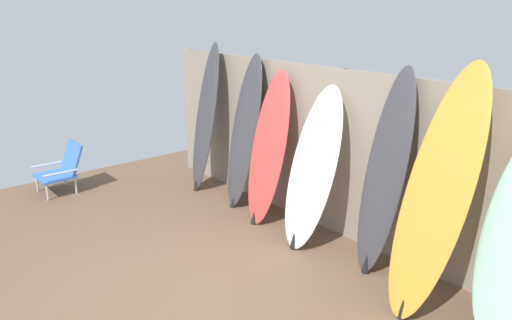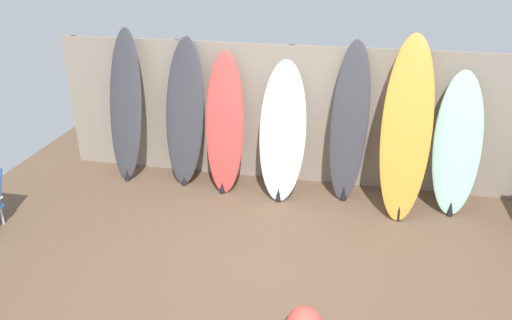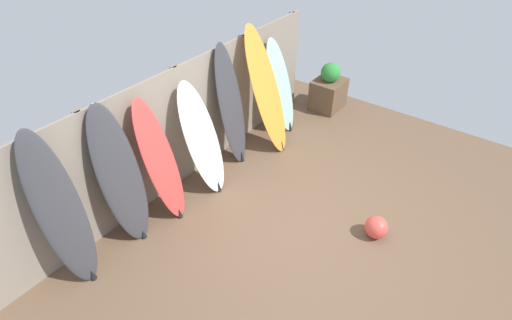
% 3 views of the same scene
% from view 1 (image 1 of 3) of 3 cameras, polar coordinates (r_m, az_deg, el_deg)
% --- Properties ---
extents(ground, '(7.68, 7.68, 0.00)m').
position_cam_1_polar(ground, '(4.53, -8.32, -15.15)').
color(ground, brown).
extents(fence_back, '(6.08, 0.11, 1.80)m').
position_cam_1_polar(fence_back, '(5.36, 9.75, 0.64)').
color(fence_back, gray).
rests_on(fence_back, ground).
extents(surfboard_charcoal_0, '(0.52, 0.50, 1.97)m').
position_cam_1_polar(surfboard_charcoal_0, '(6.67, -5.80, 4.75)').
color(surfboard_charcoal_0, '#38383D').
rests_on(surfboard_charcoal_0, ground).
extents(surfboard_charcoal_1, '(0.57, 0.51, 1.88)m').
position_cam_1_polar(surfboard_charcoal_1, '(6.08, -1.35, 3.18)').
color(surfboard_charcoal_1, '#38383D').
rests_on(surfboard_charcoal_1, ground).
extents(surfboard_red_2, '(0.54, 0.57, 1.74)m').
position_cam_1_polar(surfboard_red_2, '(5.63, 1.43, 1.25)').
color(surfboard_red_2, '#D13D38').
rests_on(surfboard_red_2, ground).
extents(surfboard_white_3, '(0.59, 0.61, 1.66)m').
position_cam_1_polar(surfboard_white_3, '(5.11, 6.50, -1.03)').
color(surfboard_white_3, white).
rests_on(surfboard_white_3, ground).
extents(surfboard_charcoal_4, '(0.49, 0.49, 1.92)m').
position_cam_1_polar(surfboard_charcoal_4, '(4.69, 14.52, -1.61)').
color(surfboard_charcoal_4, '#38383D').
rests_on(surfboard_charcoal_4, ground).
extents(surfboard_orange_5, '(0.59, 0.82, 2.02)m').
position_cam_1_polar(surfboard_orange_5, '(4.19, 20.02, -3.63)').
color(surfboard_orange_5, orange).
rests_on(surfboard_orange_5, ground).
extents(beach_chair, '(0.50, 0.56, 0.65)m').
position_cam_1_polar(beach_chair, '(7.16, -21.22, -0.84)').
color(beach_chair, silver).
rests_on(beach_chair, ground).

